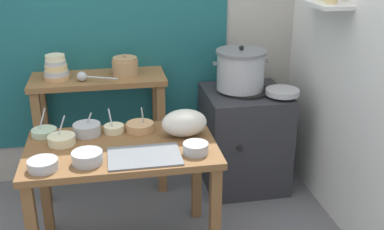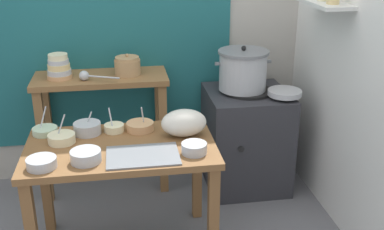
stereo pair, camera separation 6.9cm
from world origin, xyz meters
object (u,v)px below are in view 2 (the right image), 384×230
Objects in this scene: prep_bowl_2 at (87,128)px; prep_bowl_7 at (194,148)px; ladle at (86,76)px; prep_bowl_3 at (86,156)px; prep_bowl_6 at (114,127)px; clay_pot at (128,66)px; wide_pan at (285,93)px; steamer_pot at (243,70)px; prep_bowl_4 at (41,162)px; prep_table at (122,162)px; bowl_stack_enamel at (59,67)px; back_shelf_table at (103,104)px; prep_bowl_5 at (45,130)px; serving_tray at (143,156)px; stove_block at (246,139)px; prep_bowl_0 at (62,138)px; plastic_bag at (184,123)px; prep_bowl_1 at (140,126)px.

prep_bowl_7 is (0.60, -0.37, -0.01)m from prep_bowl_2.
ladle is 0.91m from prep_bowl_3.
ladle is 0.57m from prep_bowl_6.
clay_pot reaches higher than wide_pan.
steamer_pot is 1.62m from prep_bowl_4.
prep_table is 6.64× the size of prep_bowl_3.
ladle is (0.19, -0.09, -0.04)m from bowl_stack_enamel.
back_shelf_table is 5.75× the size of prep_bowl_5.
prep_bowl_5 is (-0.27, 0.42, -0.01)m from prep_bowl_3.
serving_tray is at bearing -55.02° from prep_table.
clay_pot reaches higher than stove_block.
stove_block is 1.24m from serving_tray.
serving_tray is 0.48m from prep_bowl_2.
prep_bowl_7 reaches higher than prep_table.
clay_pot is at bearing 84.55° from prep_table.
stove_block is 5.24× the size of prep_bowl_6.
bowl_stack_enamel reaches higher than prep_bowl_5.
prep_bowl_0 is (-1.25, -0.61, -0.18)m from steamer_pot.
steamer_pot reaches higher than prep_table.
prep_bowl_5 reaches higher than prep_bowl_2.
prep_table is 1.19m from steamer_pot.
plastic_bag is at bearing -55.81° from back_shelf_table.
stove_block is 0.55m from steamer_pot.
plastic_bag is 0.91m from wide_pan.
stove_block is 1.02m from prep_bowl_1.
wide_pan reaches higher than stove_block.
prep_bowl_6 is at bearing -152.25° from steamer_pot.
prep_bowl_3 is at bearing -88.15° from ladle.
bowl_stack_enamel is at bearing -177.53° from back_shelf_table.
prep_bowl_2 is (0.02, -0.51, -0.18)m from ladle.
prep_bowl_7 is at bearing -137.89° from wide_pan.
steamer_pot reaches higher than wide_pan.
clay_pot is at bearing 172.47° from steamer_pot.
wide_pan reaches higher than prep_bowl_4.
prep_bowl_3 reaches higher than prep_bowl_4.
bowl_stack_enamel reaches higher than back_shelf_table.
prep_bowl_0 reaches higher than prep_bowl_1.
ladle is 1.95× the size of prep_bowl_7.
prep_bowl_4 is (-0.23, -0.03, -0.01)m from prep_bowl_3.
back_shelf_table reaches higher than prep_bowl_7.
prep_bowl_1 is (-0.82, -0.48, 0.36)m from stove_block.
serving_tray is at bearing -132.26° from steamer_pot.
serving_tray is 2.40× the size of prep_bowl_0.
prep_bowl_4 is at bearing -146.75° from stove_block.
prep_table is at bearing -73.08° from ladle.
ladle is 1.68× the size of prep_bowl_0.
plastic_bag reaches higher than prep_bowl_0.
prep_bowl_7 is at bearing -40.40° from prep_bowl_6.
prep_bowl_4 is at bearing -85.01° from prep_bowl_5.
prep_bowl_0 is 0.31m from prep_bowl_3.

